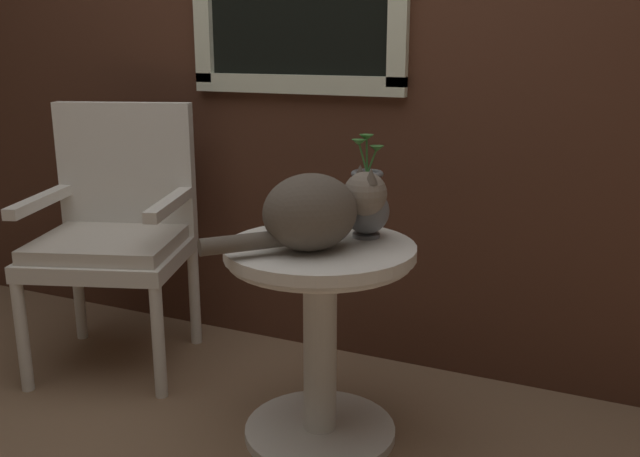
% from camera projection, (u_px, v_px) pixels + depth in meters
% --- Properties ---
extents(ground_plane, '(6.00, 6.00, 0.00)m').
position_uv_depth(ground_plane, '(239.00, 430.00, 2.25)').
color(ground_plane, '#7F6047').
extents(back_wall, '(4.00, 0.07, 2.60)m').
position_uv_depth(back_wall, '(327.00, 17.00, 2.54)').
color(back_wall, '#47281C').
rests_on(back_wall, ground_plane).
extents(wicker_side_table, '(0.57, 0.57, 0.63)m').
position_uv_depth(wicker_side_table, '(320.00, 311.00, 2.12)').
color(wicker_side_table, silver).
rests_on(wicker_side_table, ground_plane).
extents(wicker_chair, '(0.68, 0.65, 0.99)m').
position_uv_depth(wicker_chair, '(116.00, 224.00, 2.65)').
color(wicker_chair, silver).
rests_on(wicker_chair, ground_plane).
extents(cat, '(0.42, 0.45, 0.23)m').
position_uv_depth(cat, '(316.00, 211.00, 1.99)').
color(cat, brown).
rests_on(cat, wicker_side_table).
extents(pewter_vase_with_ivy, '(0.14, 0.14, 0.31)m').
position_uv_depth(pewter_vase_with_ivy, '(367.00, 205.00, 2.12)').
color(pewter_vase_with_ivy, slate).
rests_on(pewter_vase_with_ivy, wicker_side_table).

